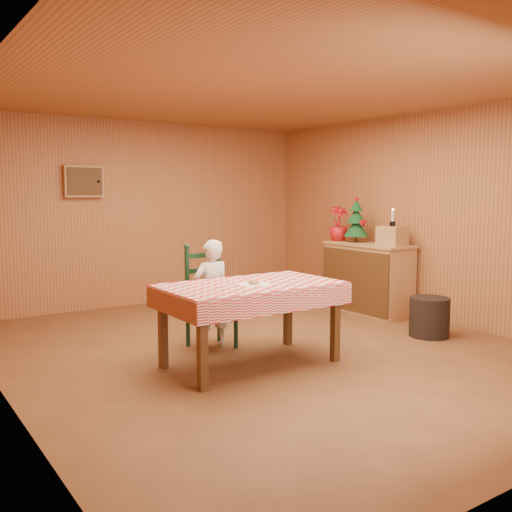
{
  "coord_description": "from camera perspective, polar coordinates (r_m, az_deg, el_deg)",
  "views": [
    {
      "loc": [
        -3.31,
        -4.65,
        1.61
      ],
      "look_at": [
        0.0,
        0.2,
        0.95
      ],
      "focal_mm": 40.0,
      "sensor_mm": 36.0,
      "label": 1
    }
  ],
  "objects": [
    {
      "name": "dining_table",
      "position": [
        5.28,
        -0.53,
        -3.64
      ],
      "size": [
        1.66,
        0.96,
        0.77
      ],
      "color": "#503015",
      "rests_on": "ground"
    },
    {
      "name": "ladder_chair",
      "position": [
        5.98,
        -4.75,
        -4.28
      ],
      "size": [
        0.44,
        0.4,
        1.08
      ],
      "color": "black",
      "rests_on": "ground"
    },
    {
      "name": "candle_set",
      "position": [
        7.43,
        13.5,
        3.43
      ],
      "size": [
        0.07,
        0.07,
        0.22
      ],
      "color": "black",
      "rests_on": "crate"
    },
    {
      "name": "napkin",
      "position": [
        5.23,
        -0.23,
        -2.81
      ],
      "size": [
        0.3,
        0.3,
        0.0
      ],
      "primitive_type": "cube",
      "rotation": [
        0.0,
        0.0,
        -0.15
      ],
      "color": "white",
      "rests_on": "dining_table"
    },
    {
      "name": "ground",
      "position": [
        5.93,
        1.11,
        -9.34
      ],
      "size": [
        6.0,
        6.0,
        0.0
      ],
      "primitive_type": "plane",
      "color": "brown",
      "rests_on": "ground"
    },
    {
      "name": "donut",
      "position": [
        5.23,
        -0.23,
        -2.61
      ],
      "size": [
        0.13,
        0.13,
        0.03
      ],
      "primitive_type": "torus",
      "rotation": [
        0.0,
        0.0,
        -0.4
      ],
      "color": "#BD7C43",
      "rests_on": "napkin"
    },
    {
      "name": "shelf_unit",
      "position": [
        7.78,
        11.13,
        -2.16
      ],
      "size": [
        0.54,
        1.24,
        0.93
      ],
      "color": "tan",
      "rests_on": "ground"
    },
    {
      "name": "crate",
      "position": [
        7.45,
        13.46,
        1.97
      ],
      "size": [
        0.34,
        0.34,
        0.25
      ],
      "primitive_type": "cube",
      "rotation": [
        0.0,
        0.0,
        0.15
      ],
      "color": "tan",
      "rests_on": "shelf_unit"
    },
    {
      "name": "seated_child",
      "position": [
        5.92,
        -4.48,
        -3.8
      ],
      "size": [
        0.41,
        0.27,
        1.12
      ],
      "primitive_type": "imported",
      "rotation": [
        0.0,
        0.0,
        3.14
      ],
      "color": "white",
      "rests_on": "ground"
    },
    {
      "name": "cabin_walls",
      "position": [
        6.15,
        -1.79,
        8.42
      ],
      "size": [
        5.1,
        6.05,
        2.65
      ],
      "color": "#AC6A3E",
      "rests_on": "ground"
    },
    {
      "name": "christmas_tree",
      "position": [
        7.89,
        9.99,
        3.42
      ],
      "size": [
        0.34,
        0.34,
        0.62
      ],
      "color": "#503015",
      "rests_on": "shelf_unit"
    },
    {
      "name": "flower_arrangement",
      "position": [
        8.07,
        8.24,
        3.24
      ],
      "size": [
        0.34,
        0.34,
        0.48
      ],
      "primitive_type": "imported",
      "rotation": [
        0.0,
        0.0,
        -0.33
      ],
      "color": "#B41016",
      "rests_on": "shelf_unit"
    },
    {
      "name": "storage_bin",
      "position": [
        6.69,
        16.95,
        -5.86
      ],
      "size": [
        0.49,
        0.49,
        0.44
      ],
      "primitive_type": "cylinder",
      "rotation": [
        0.0,
        0.0,
        -0.13
      ],
      "color": "black",
      "rests_on": "ground"
    }
  ]
}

